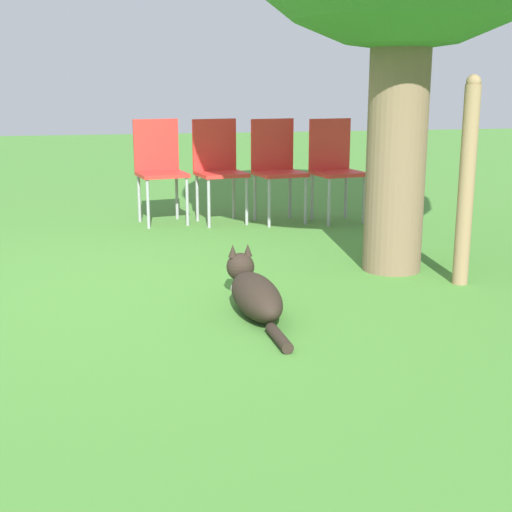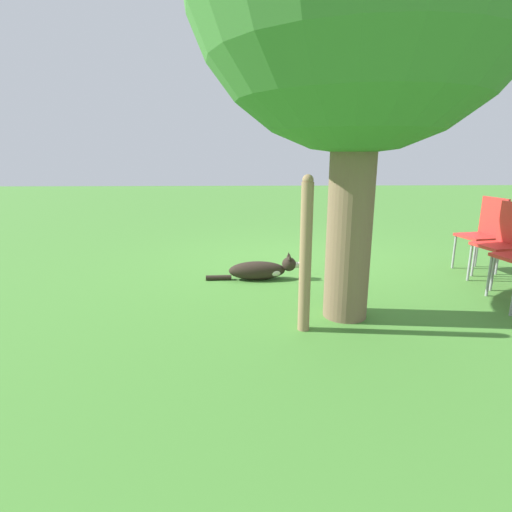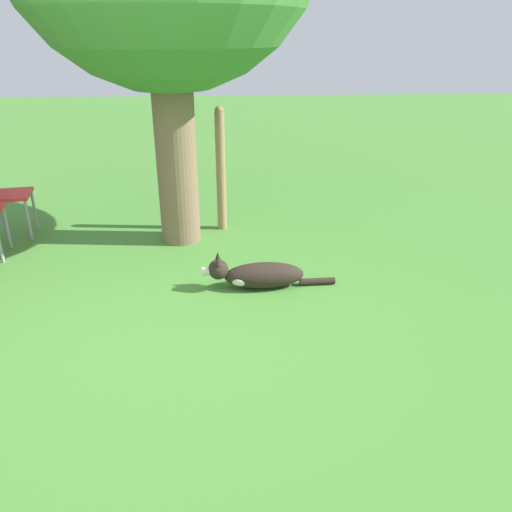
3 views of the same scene
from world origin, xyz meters
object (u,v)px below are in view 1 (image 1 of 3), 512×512
Objects in this scene: dog at (254,292)px; red_chair_1 at (218,163)px; red_chair_2 at (276,163)px; red_chair_3 at (334,163)px; fence_post at (467,182)px; red_chair_0 at (159,164)px.

red_chair_1 is at bearing -7.33° from dog.
red_chair_2 is 0.57m from red_chair_3.
fence_post reaches higher than red_chair_0.
red_chair_3 is at bearing 70.85° from red_chair_0.
dog is 1.20× the size of red_chair_1.
dog is at bearing -78.59° from fence_post.
dog is 3.01m from red_chair_0.
red_chair_3 is at bearing 70.85° from red_chair_1.
dog is 1.20× the size of red_chair_2.
red_chair_1 is at bearing -154.58° from fence_post.
red_chair_0 is 1.00× the size of red_chair_2.
red_chair_1 is (0.09, 0.56, 0.00)m from red_chair_0.
dog is 0.86× the size of fence_post.
red_chair_0 is 1.13m from red_chair_2.
red_chair_1 is 1.13m from red_chair_3.
red_chair_2 and red_chair_3 have the same top height.
red_chair_2 is (-2.48, -0.66, -0.12)m from fence_post.
fence_post reaches higher than dog.
dog is at bearing -26.31° from red_chair_2.
red_chair_2 is 1.00× the size of red_chair_3.
dog is at bearing -15.09° from red_chair_1.
dog is at bearing -37.01° from red_chair_3.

